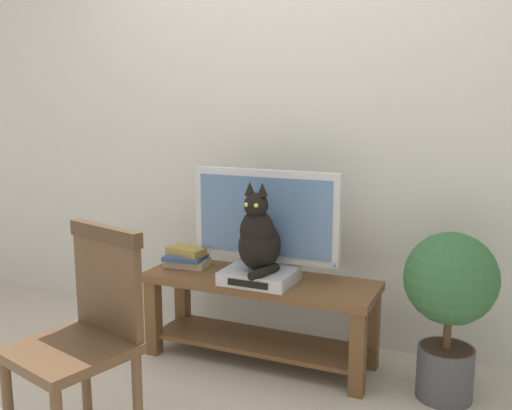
{
  "coord_description": "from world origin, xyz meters",
  "views": [
    {
      "loc": [
        1.15,
        -2.16,
        1.39
      ],
      "look_at": [
        0.0,
        0.45,
        0.86
      ],
      "focal_mm": 40.16,
      "sensor_mm": 36.0,
      "label": 1
    }
  ],
  "objects_px": {
    "tv": "(266,220)",
    "cat": "(259,238)",
    "book_stack": "(187,257)",
    "potted_plant": "(450,297)",
    "tv_stand": "(260,304)",
    "wooden_chair": "(87,327)",
    "media_box": "(260,276)"
  },
  "relations": [
    {
      "from": "tv",
      "to": "cat",
      "type": "relative_size",
      "value": 1.79
    },
    {
      "from": "book_stack",
      "to": "potted_plant",
      "type": "xyz_separation_m",
      "value": [
        1.41,
        -0.04,
        -0.02
      ]
    },
    {
      "from": "tv_stand",
      "to": "potted_plant",
      "type": "relative_size",
      "value": 1.55
    },
    {
      "from": "cat",
      "to": "book_stack",
      "type": "bearing_deg",
      "value": 167.18
    },
    {
      "from": "cat",
      "to": "wooden_chair",
      "type": "distance_m",
      "value": 1.0
    },
    {
      "from": "wooden_chair",
      "to": "potted_plant",
      "type": "xyz_separation_m",
      "value": [
        1.24,
        1.01,
        -0.03
      ]
    },
    {
      "from": "tv_stand",
      "to": "cat",
      "type": "xyz_separation_m",
      "value": [
        0.03,
        -0.08,
        0.38
      ]
    },
    {
      "from": "wooden_chair",
      "to": "potted_plant",
      "type": "bearing_deg",
      "value": 39.15
    },
    {
      "from": "media_box",
      "to": "cat",
      "type": "xyz_separation_m",
      "value": [
        0.0,
        -0.01,
        0.2
      ]
    },
    {
      "from": "cat",
      "to": "wooden_chair",
      "type": "height_order",
      "value": "cat"
    },
    {
      "from": "tv_stand",
      "to": "wooden_chair",
      "type": "bearing_deg",
      "value": -105.59
    },
    {
      "from": "tv",
      "to": "wooden_chair",
      "type": "xyz_separation_m",
      "value": [
        -0.28,
        -1.1,
        -0.23
      ]
    },
    {
      "from": "cat",
      "to": "book_stack",
      "type": "height_order",
      "value": "cat"
    },
    {
      "from": "tv_stand",
      "to": "tv",
      "type": "height_order",
      "value": "tv"
    },
    {
      "from": "tv",
      "to": "media_box",
      "type": "bearing_deg",
      "value": -79.49
    },
    {
      "from": "tv",
      "to": "potted_plant",
      "type": "distance_m",
      "value": 0.99
    },
    {
      "from": "tv",
      "to": "wooden_chair",
      "type": "height_order",
      "value": "tv"
    },
    {
      "from": "tv_stand",
      "to": "tv",
      "type": "bearing_deg",
      "value": 89.98
    },
    {
      "from": "media_box",
      "to": "book_stack",
      "type": "xyz_separation_m",
      "value": [
        -0.49,
        0.1,
        0.02
      ]
    },
    {
      "from": "media_box",
      "to": "cat",
      "type": "relative_size",
      "value": 0.78
    },
    {
      "from": "media_box",
      "to": "potted_plant",
      "type": "height_order",
      "value": "potted_plant"
    },
    {
      "from": "tv",
      "to": "book_stack",
      "type": "bearing_deg",
      "value": -174.17
    },
    {
      "from": "cat",
      "to": "potted_plant",
      "type": "height_order",
      "value": "cat"
    },
    {
      "from": "tv",
      "to": "potted_plant",
      "type": "bearing_deg",
      "value": -5.42
    },
    {
      "from": "tv_stand",
      "to": "wooden_chair",
      "type": "xyz_separation_m",
      "value": [
        -0.28,
        -1.02,
        0.21
      ]
    },
    {
      "from": "tv_stand",
      "to": "media_box",
      "type": "bearing_deg",
      "value": -67.53
    },
    {
      "from": "book_stack",
      "to": "potted_plant",
      "type": "bearing_deg",
      "value": -1.76
    },
    {
      "from": "tv_stand",
      "to": "cat",
      "type": "bearing_deg",
      "value": -70.73
    },
    {
      "from": "media_box",
      "to": "tv",
      "type": "bearing_deg",
      "value": 100.51
    },
    {
      "from": "cat",
      "to": "wooden_chair",
      "type": "relative_size",
      "value": 0.5
    },
    {
      "from": "tv",
      "to": "book_stack",
      "type": "distance_m",
      "value": 0.52
    },
    {
      "from": "tv",
      "to": "wooden_chair",
      "type": "bearing_deg",
      "value": -104.52
    }
  ]
}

